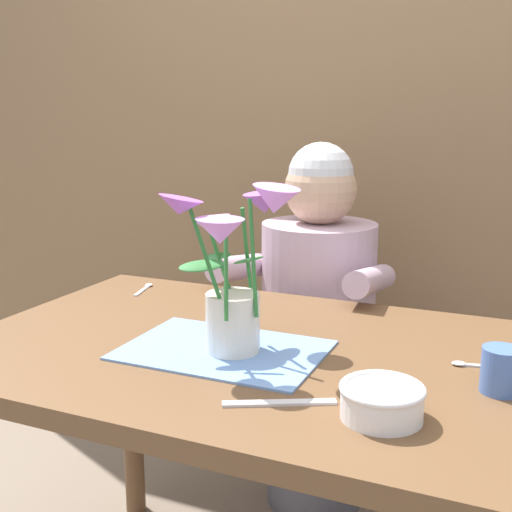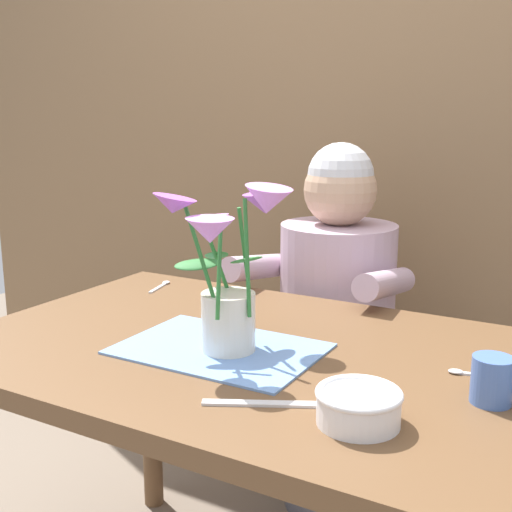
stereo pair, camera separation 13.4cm
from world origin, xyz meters
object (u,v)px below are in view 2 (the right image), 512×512
seated_person (336,335)px  ceramic_bowl (359,405)px  dinner_knife (259,404)px  coffee_cup (493,380)px  flower_vase (229,267)px

seated_person → ceramic_bowl: bearing=-68.8°
dinner_knife → coffee_cup: size_ratio=2.04×
seated_person → flower_vase: bearing=-89.4°
ceramic_bowl → dinner_knife: bearing=-173.5°
ceramic_bowl → coffee_cup: 0.24m
ceramic_bowl → seated_person: bearing=114.4°
flower_vase → ceramic_bowl: bearing=-25.6°
dinner_knife → flower_vase: bearing=106.4°
seated_person → ceramic_bowl: (0.38, -0.83, 0.21)m
flower_vase → dinner_knife: (0.17, -0.18, -0.18)m
seated_person → dinner_knife: (0.21, -0.85, 0.18)m
coffee_cup → ceramic_bowl: bearing=-133.1°
seated_person → flower_vase: (0.05, -0.67, 0.36)m
seated_person → flower_vase: seated_person is taller
flower_vase → coffee_cup: 0.52m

